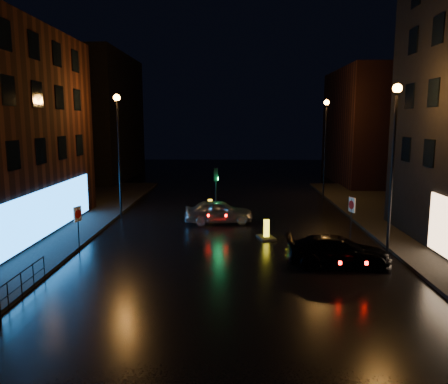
{
  "coord_description": "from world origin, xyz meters",
  "views": [
    {
      "loc": [
        -0.01,
        -15.5,
        6.6
      ],
      "look_at": [
        -0.52,
        7.86,
        2.8
      ],
      "focal_mm": 35.0,
      "sensor_mm": 36.0,
      "label": 1
    }
  ],
  "objects": [
    {
      "name": "street_lamp_rfar",
      "position": [
        7.8,
        22.0,
        5.56
      ],
      "size": [
        0.44,
        0.44,
        8.37
      ],
      "color": "black",
      "rests_on": "ground"
    },
    {
      "name": "traffic_signal",
      "position": [
        -1.2,
        14.0,
        0.5
      ],
      "size": [
        1.4,
        2.4,
        3.45
      ],
      "color": "black",
      "rests_on": "ground"
    },
    {
      "name": "bollard_near",
      "position": [
        1.87,
        8.64,
        0.24
      ],
      "size": [
        1.11,
        1.42,
        1.1
      ],
      "rotation": [
        0.0,
        0.0,
        0.24
      ],
      "color": "black",
      "rests_on": "ground"
    },
    {
      "name": "street_lamp_lfar",
      "position": [
        -7.8,
        14.0,
        5.56
      ],
      "size": [
        0.44,
        0.44,
        8.37
      ],
      "color": "black",
      "rests_on": "ground"
    },
    {
      "name": "road_sign_left",
      "position": [
        -7.9,
        5.94,
        1.75
      ],
      "size": [
        0.22,
        0.55,
        2.34
      ],
      "rotation": [
        0.0,
        0.0,
        -0.31
      ],
      "color": "black",
      "rests_on": "ground"
    },
    {
      "name": "building_far_right",
      "position": [
        15.0,
        32.0,
        6.0
      ],
      "size": [
        8.0,
        14.0,
        12.0
      ],
      "primitive_type": "cube",
      "color": "black",
      "rests_on": "ground"
    },
    {
      "name": "building_far_left",
      "position": [
        -16.0,
        35.0,
        7.0
      ],
      "size": [
        8.0,
        16.0,
        14.0
      ],
      "primitive_type": "cube",
      "color": "black",
      "rests_on": "ground"
    },
    {
      "name": "ground",
      "position": [
        0.0,
        0.0,
        0.0
      ],
      "size": [
        120.0,
        120.0,
        0.0
      ],
      "primitive_type": "plane",
      "color": "black",
      "rests_on": "ground"
    },
    {
      "name": "bollard_far",
      "position": [
        -1.67,
        15.17,
        0.23
      ],
      "size": [
        0.87,
        1.25,
        1.07
      ],
      "rotation": [
        0.0,
        0.0,
        -0.04
      ],
      "color": "black",
      "rests_on": "ground"
    },
    {
      "name": "guard_railing",
      "position": [
        -8.0,
        -1.0,
        0.74
      ],
      "size": [
        0.05,
        6.04,
        1.0
      ],
      "color": "black",
      "rests_on": "ground"
    },
    {
      "name": "street_lamp_rnear",
      "position": [
        7.8,
        6.0,
        5.56
      ],
      "size": [
        0.44,
        0.44,
        8.37
      ],
      "color": "black",
      "rests_on": "ground"
    },
    {
      "name": "silver_hatchback",
      "position": [
        -0.97,
        12.44,
        0.76
      ],
      "size": [
        4.63,
        2.3,
        1.52
      ],
      "primitive_type": "imported",
      "rotation": [
        0.0,
        0.0,
        1.69
      ],
      "color": "#B0B4B8",
      "rests_on": "ground"
    },
    {
      "name": "dark_sedan",
      "position": [
        4.81,
        3.94,
        0.69
      ],
      "size": [
        4.85,
        2.14,
        1.39
      ],
      "primitive_type": "imported",
      "rotation": [
        0.0,
        0.0,
        1.53
      ],
      "color": "black",
      "rests_on": "ground"
    },
    {
      "name": "road_sign_right",
      "position": [
        6.5,
        8.14,
        1.85
      ],
      "size": [
        0.23,
        0.59,
        2.47
      ],
      "rotation": [
        0.0,
        0.0,
        3.44
      ],
      "color": "black",
      "rests_on": "ground"
    }
  ]
}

